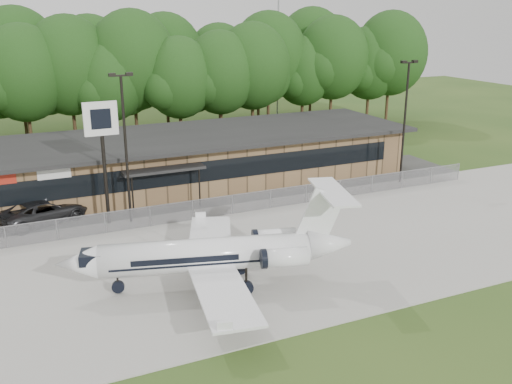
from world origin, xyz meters
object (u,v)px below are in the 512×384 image
business_jet (216,255)px  pole_sign (102,132)px  terminal (169,160)px  suv (44,211)px

business_jet → pole_sign: bearing=121.1°
business_jet → pole_sign: 13.18m
business_jet → pole_sign: size_ratio=1.82×
pole_sign → business_jet: bearing=-75.0°
business_jet → terminal: bearing=96.0°
business_jet → suv: size_ratio=2.56×
terminal → pole_sign: 10.52m
suv → pole_sign: pole_sign is taller
terminal → pole_sign: size_ratio=4.87×
terminal → business_jet: (-3.00, -19.02, -0.31)m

